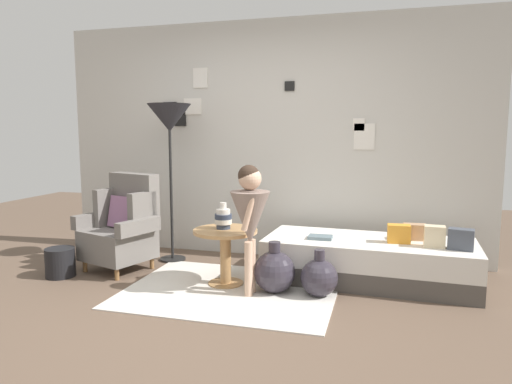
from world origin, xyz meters
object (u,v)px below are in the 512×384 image
Objects in this scene: armchair at (123,226)px; daybed at (368,261)px; book_on_daybed at (320,237)px; magazine_basket at (60,262)px; person_child at (250,213)px; vase_striped at (223,218)px; side_table at (225,245)px; demijohn_far at (319,277)px; floor_lamp at (169,123)px; demijohn_near at (274,271)px.

armchair is 0.50× the size of daybed.
book_on_daybed reaches higher than magazine_basket.
daybed is 1.27m from person_child.
vase_striped reaches higher than daybed.
side_table is at bearing -44.34° from vase_striped.
magazine_basket is (-2.44, -0.56, -0.28)m from book_on_daybed.
book_on_daybed is 0.54× the size of demijohn_far.
floor_lamp reaches higher than vase_striped.
vase_striped reaches higher than magazine_basket.
floor_lamp is 1.98m from demijohn_near.
book_on_daybed reaches higher than daybed.
book_on_daybed is (0.81, 0.36, 0.04)m from side_table.
vase_striped is at bearing 8.31° from magazine_basket.
vase_striped is (1.14, -0.17, 0.17)m from armchair.
demijohn_near is (1.65, -0.28, -0.25)m from armchair.
armchair is 1.69m from demijohn_near.
person_child reaches higher than daybed.
floor_lamp reaches higher than magazine_basket.
floor_lamp is 4.15× the size of demijohn_far.
demijohn_far is at bearing -22.34° from floor_lamp.
vase_striped reaches higher than side_table.
magazine_basket is (-1.59, -0.23, -0.47)m from vase_striped.
side_table is 2.65× the size of book_on_daybed.
armchair is 2.39× the size of demijohn_far.
demijohn_far is (-0.39, -0.52, -0.03)m from daybed.
vase_striped is 0.93m from book_on_daybed.
side_table is (-1.26, -0.44, 0.17)m from daybed.
demijohn_far is (1.70, -0.70, -1.32)m from floor_lamp.
armchair is at bearing 41.73° from magazine_basket.
vase_striped is 0.41m from person_child.
demijohn_far is at bearing 1.15° from demijohn_near.
book_on_daybed is 0.50m from demijohn_far.
demijohn_far reaches higher than daybed.
person_child is 2.00m from magazine_basket.
magazine_basket is (-2.10, -0.12, -0.05)m from demijohn_near.
person_child is (-0.96, -0.64, 0.52)m from daybed.
demijohn_near reaches higher than magazine_basket.
side_table is at bearing 7.20° from magazine_basket.
person_child is at bearing -34.36° from side_table.
magazine_basket is at bearing -176.98° from demijohn_far.
demijohn_far is at bearing -7.56° from armchair.
vase_striped reaches higher than demijohn_near.
demijohn_near is (0.48, -0.08, -0.19)m from side_table.
floor_lamp is 1.99m from book_on_daybed.
floor_lamp is at bearing 51.86° from armchair.
side_table is at bearing 145.64° from person_child.
book_on_daybed is at bearing 52.49° from demijohn_near.
floor_lamp is 6.02× the size of magazine_basket.
person_child is 0.57m from demijohn_near.
daybed is 1.41m from vase_striped.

